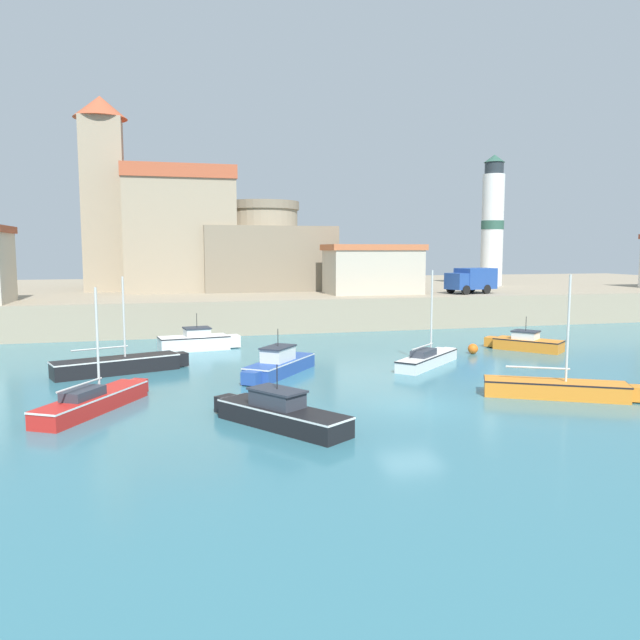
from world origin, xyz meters
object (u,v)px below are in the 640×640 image
at_px(motorboat_white_3, 197,341).
at_px(motorboat_blue_5, 279,364).
at_px(sailboat_red_1, 94,400).
at_px(motorboat_black_8, 279,413).
at_px(fortress, 263,254).
at_px(lighthouse, 493,223).
at_px(truck_on_quay, 471,280).
at_px(sailboat_white_4, 428,358).
at_px(sailboat_orange_2, 558,388).
at_px(church, 169,226).
at_px(sailboat_black_6, 119,364).
at_px(motorboat_orange_0, 526,343).
at_px(mooring_buoy, 473,349).
at_px(harbor_shed_far_end, 373,269).

relative_size(motorboat_white_3, motorboat_blue_5, 0.96).
relative_size(sailboat_red_1, motorboat_blue_5, 1.12).
height_order(motorboat_black_8, fortress, fortress).
relative_size(motorboat_blue_5, lighthouse, 0.41).
bearing_deg(truck_on_quay, sailboat_white_4, -124.01).
bearing_deg(motorboat_white_3, sailboat_orange_2, -49.92).
bearing_deg(church, sailboat_black_6, -96.17).
bearing_deg(sailboat_orange_2, motorboat_orange_0, 63.16).
xyz_separation_m(sailboat_orange_2, sailboat_black_6, (-18.81, 10.43, 0.05)).
xyz_separation_m(fortress, truck_on_quay, (16.38, -11.80, -2.16)).
relative_size(sailboat_red_1, motorboat_black_8, 1.08).
bearing_deg(motorboat_blue_5, motorboat_orange_0, 12.67).
height_order(church, lighthouse, church).
xyz_separation_m(sailboat_white_4, lighthouse, (19.64, 27.79, 8.77)).
relative_size(sailboat_orange_2, truck_on_quay, 1.35).
xyz_separation_m(sailboat_white_4, motorboat_blue_5, (-8.44, -0.32, 0.12)).
distance_m(motorboat_orange_0, church, 36.62).
bearing_deg(sailboat_white_4, motorboat_white_3, 143.77).
bearing_deg(fortress, sailboat_red_1, -109.63).
relative_size(sailboat_white_4, church, 0.30).
relative_size(sailboat_black_6, church, 0.40).
height_order(fortress, lighthouse, lighthouse).
xyz_separation_m(motorboat_blue_5, sailboat_black_6, (-7.99, 2.44, -0.07)).
xyz_separation_m(mooring_buoy, lighthouse, (15.30, 24.80, 8.87)).
bearing_deg(mooring_buoy, motorboat_black_8, -138.95).
bearing_deg(motorboat_blue_5, lighthouse, 45.01).
bearing_deg(motorboat_orange_0, motorboat_blue_5, -167.33).
distance_m(motorboat_orange_0, truck_on_quay, 15.21).
distance_m(motorboat_orange_0, harbor_shed_far_end, 17.46).
bearing_deg(harbor_shed_far_end, motorboat_blue_5, -121.10).
bearing_deg(motorboat_white_3, motorboat_black_8, -84.28).
distance_m(sailboat_white_4, fortress, 30.45).
bearing_deg(truck_on_quay, mooring_buoy, -117.36).
distance_m(sailboat_orange_2, lighthouse, 40.97).
height_order(sailboat_white_4, fortress, fortress).
relative_size(sailboat_red_1, church, 0.35).
bearing_deg(motorboat_black_8, lighthouse, 51.46).
xyz_separation_m(motorboat_blue_5, truck_on_quay, (20.47, 18.14, 3.28)).
bearing_deg(motorboat_orange_0, truck_on_quay, 75.55).
bearing_deg(sailboat_black_6, sailboat_red_1, -93.78).
distance_m(motorboat_black_8, truck_on_quay, 35.53).
distance_m(sailboat_white_4, harbor_shed_far_end, 20.52).
relative_size(motorboat_white_3, church, 0.30).
bearing_deg(motorboat_orange_0, fortress, 115.85).
height_order(mooring_buoy, harbor_shed_far_end, harbor_shed_far_end).
distance_m(fortress, truck_on_quay, 20.30).
distance_m(sailboat_white_4, mooring_buoy, 5.27).
xyz_separation_m(sailboat_white_4, fortress, (-4.36, 29.62, 5.55)).
height_order(motorboat_blue_5, motorboat_black_8, motorboat_blue_5).
relative_size(motorboat_white_3, truck_on_quay, 1.13).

